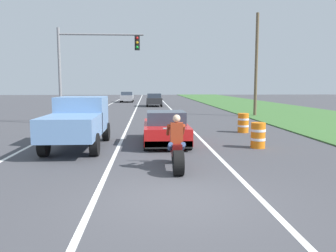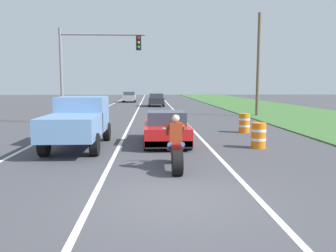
{
  "view_description": "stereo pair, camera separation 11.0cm",
  "coord_description": "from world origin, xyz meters",
  "px_view_note": "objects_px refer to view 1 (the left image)",
  "views": [
    {
      "loc": [
        -0.64,
        -7.19,
        2.46
      ],
      "look_at": [
        0.1,
        4.96,
        1.0
      ],
      "focal_mm": 36.63,
      "sensor_mm": 36.0,
      "label": 1
    },
    {
      "loc": [
        -0.53,
        -7.2,
        2.46
      ],
      "look_at": [
        0.1,
        4.96,
        1.0
      ],
      "focal_mm": 36.63,
      "sensor_mm": 36.0,
      "label": 2
    }
  ],
  "objects_px": {
    "construction_barrel_nearest": "(258,135)",
    "construction_barrel_mid": "(243,123)",
    "traffic_light_mast_near": "(87,60)",
    "distant_car_far_ahead": "(154,100)",
    "distant_car_further_ahead": "(127,97)",
    "motorcycle_with_rider": "(177,150)",
    "pickup_truck_left_lane_light_blue": "(78,120)",
    "sports_car_red": "(166,129)"
  },
  "relations": [
    {
      "from": "sports_car_red",
      "to": "distant_car_far_ahead",
      "type": "distance_m",
      "value": 25.58
    },
    {
      "from": "traffic_light_mast_near",
      "to": "motorcycle_with_rider",
      "type": "bearing_deg",
      "value": -69.59
    },
    {
      "from": "motorcycle_with_rider",
      "to": "traffic_light_mast_near",
      "type": "distance_m",
      "value": 13.68
    },
    {
      "from": "motorcycle_with_rider",
      "to": "distant_car_far_ahead",
      "type": "relative_size",
      "value": 0.55
    },
    {
      "from": "pickup_truck_left_lane_light_blue",
      "to": "traffic_light_mast_near",
      "type": "distance_m",
      "value": 9.18
    },
    {
      "from": "sports_car_red",
      "to": "distant_car_far_ahead",
      "type": "relative_size",
      "value": 1.07
    },
    {
      "from": "sports_car_red",
      "to": "construction_barrel_mid",
      "type": "xyz_separation_m",
      "value": [
        4.21,
        3.08,
        -0.13
      ]
    },
    {
      "from": "traffic_light_mast_near",
      "to": "distant_car_further_ahead",
      "type": "height_order",
      "value": "traffic_light_mast_near"
    },
    {
      "from": "pickup_truck_left_lane_light_blue",
      "to": "construction_barrel_nearest",
      "type": "xyz_separation_m",
      "value": [
        7.04,
        -0.45,
        -0.6
      ]
    },
    {
      "from": "motorcycle_with_rider",
      "to": "distant_car_far_ahead",
      "type": "distance_m",
      "value": 30.21
    },
    {
      "from": "traffic_light_mast_near",
      "to": "construction_barrel_mid",
      "type": "xyz_separation_m",
      "value": [
        8.76,
        -4.7,
        -3.54
      ]
    },
    {
      "from": "traffic_light_mast_near",
      "to": "construction_barrel_mid",
      "type": "distance_m",
      "value": 10.55
    },
    {
      "from": "construction_barrel_mid",
      "to": "distant_car_far_ahead",
      "type": "relative_size",
      "value": 0.25
    },
    {
      "from": "sports_car_red",
      "to": "construction_barrel_nearest",
      "type": "bearing_deg",
      "value": -20.04
    },
    {
      "from": "sports_car_red",
      "to": "construction_barrel_nearest",
      "type": "xyz_separation_m",
      "value": [
        3.56,
        -1.3,
        -0.13
      ]
    },
    {
      "from": "pickup_truck_left_lane_light_blue",
      "to": "construction_barrel_mid",
      "type": "xyz_separation_m",
      "value": [
        7.69,
        3.94,
        -0.6
      ]
    },
    {
      "from": "traffic_light_mast_near",
      "to": "distant_car_far_ahead",
      "type": "distance_m",
      "value": 18.67
    },
    {
      "from": "distant_car_further_ahead",
      "to": "distant_car_far_ahead",
      "type": "bearing_deg",
      "value": -69.54
    },
    {
      "from": "pickup_truck_left_lane_light_blue",
      "to": "construction_barrel_mid",
      "type": "distance_m",
      "value": 8.66
    },
    {
      "from": "distant_car_far_ahead",
      "to": "distant_car_further_ahead",
      "type": "relative_size",
      "value": 1.0
    },
    {
      "from": "sports_car_red",
      "to": "distant_car_further_ahead",
      "type": "relative_size",
      "value": 1.07
    },
    {
      "from": "construction_barrel_nearest",
      "to": "distant_car_further_ahead",
      "type": "bearing_deg",
      "value": 101.1
    },
    {
      "from": "sports_car_red",
      "to": "construction_barrel_mid",
      "type": "bearing_deg",
      "value": 36.23
    },
    {
      "from": "construction_barrel_nearest",
      "to": "distant_car_further_ahead",
      "type": "height_order",
      "value": "distant_car_further_ahead"
    },
    {
      "from": "pickup_truck_left_lane_light_blue",
      "to": "distant_car_further_ahead",
      "type": "height_order",
      "value": "pickup_truck_left_lane_light_blue"
    },
    {
      "from": "sports_car_red",
      "to": "construction_barrel_nearest",
      "type": "relative_size",
      "value": 4.3
    },
    {
      "from": "motorcycle_with_rider",
      "to": "construction_barrel_mid",
      "type": "relative_size",
      "value": 2.21
    },
    {
      "from": "construction_barrel_nearest",
      "to": "distant_car_far_ahead",
      "type": "xyz_separation_m",
      "value": [
        -3.52,
        26.88,
        0.27
      ]
    },
    {
      "from": "sports_car_red",
      "to": "pickup_truck_left_lane_light_blue",
      "type": "relative_size",
      "value": 0.9
    },
    {
      "from": "motorcycle_with_rider",
      "to": "pickup_truck_left_lane_light_blue",
      "type": "xyz_separation_m",
      "value": [
        -3.54,
        3.77,
        0.51
      ]
    },
    {
      "from": "construction_barrel_nearest",
      "to": "pickup_truck_left_lane_light_blue",
      "type": "bearing_deg",
      "value": 176.37
    },
    {
      "from": "construction_barrel_nearest",
      "to": "construction_barrel_mid",
      "type": "height_order",
      "value": "same"
    },
    {
      "from": "pickup_truck_left_lane_light_blue",
      "to": "construction_barrel_nearest",
      "type": "distance_m",
      "value": 7.08
    },
    {
      "from": "traffic_light_mast_near",
      "to": "pickup_truck_left_lane_light_blue",
      "type": "bearing_deg",
      "value": -82.9
    },
    {
      "from": "construction_barrel_nearest",
      "to": "construction_barrel_mid",
      "type": "distance_m",
      "value": 4.43
    },
    {
      "from": "motorcycle_with_rider",
      "to": "distant_car_further_ahead",
      "type": "height_order",
      "value": "motorcycle_with_rider"
    },
    {
      "from": "sports_car_red",
      "to": "traffic_light_mast_near",
      "type": "bearing_deg",
      "value": 120.32
    },
    {
      "from": "pickup_truck_left_lane_light_blue",
      "to": "distant_car_far_ahead",
      "type": "bearing_deg",
      "value": 82.42
    },
    {
      "from": "construction_barrel_mid",
      "to": "traffic_light_mast_near",
      "type": "bearing_deg",
      "value": 151.8
    },
    {
      "from": "pickup_truck_left_lane_light_blue",
      "to": "construction_barrel_nearest",
      "type": "height_order",
      "value": "pickup_truck_left_lane_light_blue"
    },
    {
      "from": "pickup_truck_left_lane_light_blue",
      "to": "distant_car_far_ahead",
      "type": "xyz_separation_m",
      "value": [
        3.52,
        26.44,
        -0.33
      ]
    },
    {
      "from": "distant_car_far_ahead",
      "to": "sports_car_red",
      "type": "bearing_deg",
      "value": -90.09
    }
  ]
}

